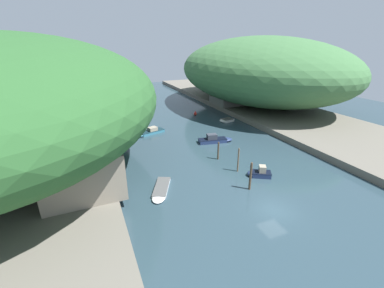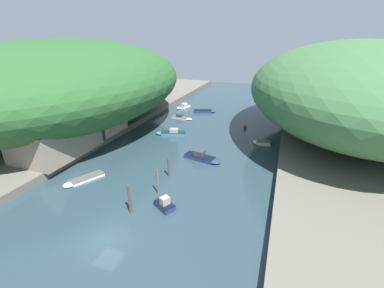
{
  "view_description": "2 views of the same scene",
  "coord_description": "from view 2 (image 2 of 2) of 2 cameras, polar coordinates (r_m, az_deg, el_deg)",
  "views": [
    {
      "loc": [
        -17.27,
        -17.57,
        16.91
      ],
      "look_at": [
        -2.34,
        17.08,
        1.74
      ],
      "focal_mm": 24.0,
      "sensor_mm": 36.0,
      "label": 1
    },
    {
      "loc": [
        14.83,
        -15.63,
        18.83
      ],
      "look_at": [
        1.83,
        20.07,
        2.68
      ],
      "focal_mm": 24.0,
      "sensor_mm": 36.0,
      "label": 2
    }
  ],
  "objects": [
    {
      "name": "hillside_left",
      "position": [
        60.13,
        -25.54,
        12.14
      ],
      "size": [
        41.4,
        57.97,
        17.18
      ],
      "color": "#285628",
      "rests_on": "left_bank"
    },
    {
      "name": "person_on_quay",
      "position": [
        48.17,
        -24.42,
        0.56
      ],
      "size": [
        0.33,
        0.43,
        1.69
      ],
      "rotation": [
        0.0,
        0.0,
        1.25
      ],
      "color": "#282D3D",
      "rests_on": "left_bank"
    },
    {
      "name": "boat_cabin_cruiser",
      "position": [
        49.87,
        15.09,
        0.37
      ],
      "size": [
        3.38,
        2.31,
        0.58
      ],
      "rotation": [
        0.0,
        0.0,
        1.71
      ],
      "color": "silver",
      "rests_on": "water_surface"
    },
    {
      "name": "waterfront_building",
      "position": [
        45.69,
        -28.3,
        2.45
      ],
      "size": [
        8.92,
        12.75,
        7.31
      ],
      "color": "gray",
      "rests_on": "left_bank"
    },
    {
      "name": "mooring_post_nearest",
      "position": [
        30.31,
        -13.75,
        -11.81
      ],
      "size": [
        0.29,
        0.29,
        3.67
      ],
      "color": "#4C3D2D",
      "rests_on": "water_surface"
    },
    {
      "name": "channel_buoy_near",
      "position": [
        57.21,
        11.69,
        3.8
      ],
      "size": [
        0.76,
        0.76,
        1.14
      ],
      "color": "red",
      "rests_on": "water_surface"
    },
    {
      "name": "boat_small_dinghy",
      "position": [
        68.34,
        3.0,
        7.31
      ],
      "size": [
        5.96,
        3.32,
        0.69
      ],
      "rotation": [
        0.0,
        0.0,
        5.03
      ],
      "color": "navy",
      "rests_on": "water_surface"
    },
    {
      "name": "boathouse_shed",
      "position": [
        53.94,
        -19.71,
        5.5
      ],
      "size": [
        8.03,
        7.79,
        5.19
      ],
      "color": "#B2A899",
      "rests_on": "left_bank"
    },
    {
      "name": "left_bank",
      "position": [
        64.07,
        -21.13,
        4.9
      ],
      "size": [
        22.0,
        120.0,
        1.13
      ],
      "color": "#666056",
      "rests_on": "ground"
    },
    {
      "name": "right_bank_cottage",
      "position": [
        59.3,
        22.88,
        5.8
      ],
      "size": [
        7.5,
        8.34,
        3.77
      ],
      "color": "slate",
      "rests_on": "right_bank"
    },
    {
      "name": "mooring_post_second",
      "position": [
        33.06,
        -7.63,
        -8.28
      ],
      "size": [
        0.21,
        0.21,
        3.51
      ],
      "color": "brown",
      "rests_on": "water_surface"
    },
    {
      "name": "boat_white_cruiser",
      "position": [
        41.81,
        2.45,
        -3.02
      ],
      "size": [
        6.42,
        2.87,
        1.57
      ],
      "rotation": [
        0.0,
        0.0,
        4.53
      ],
      "color": "navy",
      "rests_on": "water_surface"
    },
    {
      "name": "boat_near_quay",
      "position": [
        52.84,
        -4.81,
        2.52
      ],
      "size": [
        6.39,
        3.53,
        1.25
      ],
      "rotation": [
        0.0,
        0.0,
        1.87
      ],
      "color": "teal",
      "rests_on": "water_surface"
    },
    {
      "name": "water_surface",
      "position": [
        51.54,
        1.86,
        1.59
      ],
      "size": [
        130.0,
        130.0,
        0.0
      ],
      "primitive_type": "plane",
      "color": "#283D47",
      "rests_on": "ground"
    },
    {
      "name": "boat_mid_channel",
      "position": [
        62.97,
        -2.26,
        5.92
      ],
      "size": [
        5.55,
        2.2,
        1.06
      ],
      "rotation": [
        0.0,
        0.0,
        4.56
      ],
      "color": "white",
      "rests_on": "water_surface"
    },
    {
      "name": "boat_far_right_bank",
      "position": [
        39.35,
        -23.13,
        -7.29
      ],
      "size": [
        3.88,
        5.76,
        0.39
      ],
      "rotation": [
        0.0,
        0.0,
        2.69
      ],
      "color": "white",
      "rests_on": "water_surface"
    },
    {
      "name": "boat_moored_right",
      "position": [
        72.78,
        -2.01,
        8.33
      ],
      "size": [
        2.99,
        5.24,
        1.18
      ],
      "rotation": [
        0.0,
        0.0,
        2.86
      ],
      "color": "white",
      "rests_on": "water_surface"
    },
    {
      "name": "mooring_post_middle",
      "position": [
        36.98,
        -5.23,
        -5.12
      ],
      "size": [
        0.27,
        0.27,
        2.87
      ],
      "color": "#4C3D2D",
      "rests_on": "water_surface"
    },
    {
      "name": "hillside_right",
      "position": [
        57.75,
        32.86,
        10.36
      ],
      "size": [
        38.39,
        53.75,
        17.17
      ],
      "color": "#3D6B3D",
      "rests_on": "right_bank"
    },
    {
      "name": "boat_far_upstream",
      "position": [
        31.3,
        -6.41,
        -13.03
      ],
      "size": [
        3.4,
        2.8,
        1.57
      ],
      "rotation": [
        0.0,
        0.0,
        1.04
      ],
      "color": "navy",
      "rests_on": "water_surface"
    },
    {
      "name": "right_bank",
      "position": [
        50.46,
        31.52,
        -1.78
      ],
      "size": [
        22.0,
        120.0,
        1.13
      ],
      "color": "#666056",
      "rests_on": "ground"
    }
  ]
}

